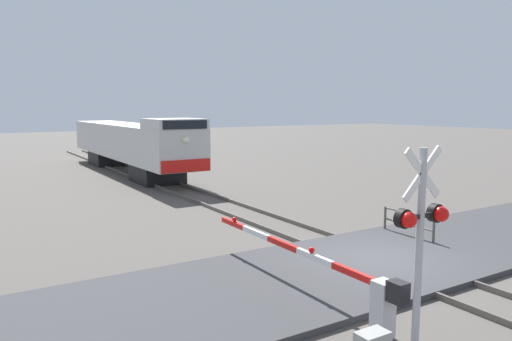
{
  "coord_description": "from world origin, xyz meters",
  "views": [
    {
      "loc": [
        -10.03,
        -9.55,
        4.45
      ],
      "look_at": [
        -0.95,
        5.03,
        2.17
      ],
      "focal_mm": 34.25,
      "sensor_mm": 36.0,
      "label": 1
    }
  ],
  "objects_px": {
    "guard_railing": "(408,222)",
    "crossing_gate": "(345,281)",
    "locomotive": "(130,143)",
    "crossing_signal": "(421,229)"
  },
  "relations": [
    {
      "from": "guard_railing",
      "to": "crossing_gate",
      "type": "bearing_deg",
      "value": -149.98
    },
    {
      "from": "locomotive",
      "to": "crossing_signal",
      "type": "bearing_deg",
      "value": -96.83
    },
    {
      "from": "crossing_gate",
      "to": "crossing_signal",
      "type": "bearing_deg",
      "value": -87.52
    },
    {
      "from": "locomotive",
      "to": "guard_railing",
      "type": "bearing_deg",
      "value": -82.78
    },
    {
      "from": "locomotive",
      "to": "crossing_gate",
      "type": "distance_m",
      "value": 24.77
    },
    {
      "from": "crossing_signal",
      "to": "crossing_gate",
      "type": "xyz_separation_m",
      "value": [
        -0.08,
        1.82,
        -1.51
      ]
    },
    {
      "from": "crossing_signal",
      "to": "crossing_gate",
      "type": "bearing_deg",
      "value": 92.48
    },
    {
      "from": "crossing_signal",
      "to": "guard_railing",
      "type": "relative_size",
      "value": 1.77
    },
    {
      "from": "locomotive",
      "to": "guard_railing",
      "type": "relative_size",
      "value": 8.86
    },
    {
      "from": "crossing_signal",
      "to": "guard_railing",
      "type": "bearing_deg",
      "value": 41.94
    }
  ]
}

